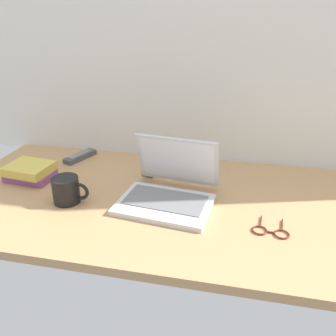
{
  "coord_description": "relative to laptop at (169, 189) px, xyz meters",
  "views": [
    {
      "loc": [
        0.22,
        -1.03,
        0.64
      ],
      "look_at": [
        0.0,
        0.0,
        0.15
      ],
      "focal_mm": 36.86,
      "sensor_mm": 36.0,
      "label": 1
    }
  ],
  "objects": [
    {
      "name": "desk",
      "position": [
        -0.01,
        0.01,
        -0.06
      ],
      "size": [
        1.6,
        0.76,
        0.03
      ],
      "color": "tan",
      "rests_on": "ground"
    },
    {
      "name": "laptop",
      "position": [
        0.0,
        0.0,
        0.0
      ],
      "size": [
        0.34,
        0.32,
        0.21
      ],
      "color": "silver",
      "rests_on": "desk"
    },
    {
      "name": "coffee_mug",
      "position": [
        -0.34,
        -0.08,
        0.0
      ],
      "size": [
        0.13,
        0.09,
        0.09
      ],
      "color": "black",
      "rests_on": "desk"
    },
    {
      "name": "remote_control_near",
      "position": [
        -0.11,
        0.23,
        -0.03
      ],
      "size": [
        0.08,
        0.17,
        0.02
      ],
      "color": "#4C4C51",
      "rests_on": "desk"
    },
    {
      "name": "remote_control_far",
      "position": [
        -0.46,
        0.27,
        -0.03
      ],
      "size": [
        0.1,
        0.17,
        0.02
      ],
      "color": "#4C4C51",
      "rests_on": "desk"
    },
    {
      "name": "eyeglasses",
      "position": [
        0.34,
        -0.13,
        -0.04
      ],
      "size": [
        0.12,
        0.11,
        0.01
      ],
      "color": "#591E19",
      "rests_on": "desk"
    },
    {
      "name": "book_stack",
      "position": [
        -0.57,
        0.05,
        -0.01
      ],
      "size": [
        0.18,
        0.15,
        0.06
      ],
      "color": "#8C4C8C",
      "rests_on": "desk"
    }
  ]
}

